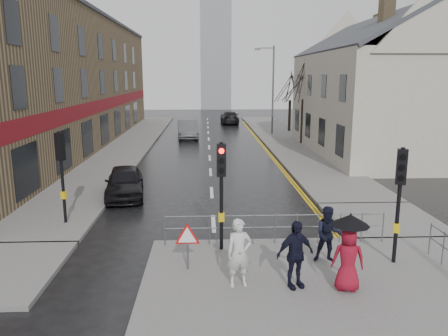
{
  "coord_description": "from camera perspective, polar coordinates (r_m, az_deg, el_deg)",
  "views": [
    {
      "loc": [
        -0.27,
        -12.7,
        5.48
      ],
      "look_at": [
        0.43,
        3.71,
        2.0
      ],
      "focal_mm": 35.0,
      "sensor_mm": 36.0,
      "label": 1
    }
  ],
  "objects": [
    {
      "name": "pedestrian_b",
      "position": [
        13.14,
        13.49,
        -8.44
      ],
      "size": [
        0.9,
        0.75,
        1.66
      ],
      "primitive_type": "imported",
      "rotation": [
        0.0,
        0.0,
        -0.15
      ],
      "color": "black",
      "rests_on": "near_pavement"
    },
    {
      "name": "traffic_signal_near_left",
      "position": [
        13.25,
        -0.35,
        -1.22
      ],
      "size": [
        0.28,
        0.27,
        3.4
      ],
      "color": "black",
      "rests_on": "near_pavement"
    },
    {
      "name": "left_pavement",
      "position": [
        36.64,
        -12.22,
        3.21
      ],
      "size": [
        4.0,
        44.0,
        0.14
      ],
      "primitive_type": "cube",
      "color": "#605E5B",
      "rests_on": "ground"
    },
    {
      "name": "car_mid",
      "position": [
        39.08,
        -4.74,
        5.07
      ],
      "size": [
        2.1,
        5.06,
        1.63
      ],
      "primitive_type": "imported",
      "rotation": [
        0.0,
        0.0,
        0.08
      ],
      "color": "#4C4D51",
      "rests_on": "ground"
    },
    {
      "name": "street_lamp",
      "position": [
        41.16,
        6.18,
        10.83
      ],
      "size": [
        1.83,
        0.25,
        8.0
      ],
      "color": "#595B5E",
      "rests_on": "right_pavement"
    },
    {
      "name": "near_pavement",
      "position": [
        11.16,
        15.67,
        -17.52
      ],
      "size": [
        10.0,
        9.0,
        0.14
      ],
      "primitive_type": "cube",
      "color": "#605E5B",
      "rests_on": "ground"
    },
    {
      "name": "ground",
      "position": [
        13.83,
        -1.15,
        -11.38
      ],
      "size": [
        120.0,
        120.0,
        0.0
      ],
      "primitive_type": "plane",
      "color": "black",
      "rests_on": "ground"
    },
    {
      "name": "car_far",
      "position": [
        50.9,
        0.74,
        6.6
      ],
      "size": [
        2.05,
        4.94,
        1.43
      ],
      "primitive_type": "imported",
      "rotation": [
        0.0,
        0.0,
        3.15
      ],
      "color": "black",
      "rests_on": "ground"
    },
    {
      "name": "building_left_terrace",
      "position": [
        36.63,
        -21.49,
        10.41
      ],
      "size": [
        8.0,
        42.0,
        10.0
      ],
      "primitive_type": "cube",
      "color": "#7A6546",
      "rests_on": "ground"
    },
    {
      "name": "church_tower",
      "position": [
        74.8,
        -1.11,
        14.67
      ],
      "size": [
        5.0,
        5.0,
        18.0
      ],
      "primitive_type": "cube",
      "color": "gray",
      "rests_on": "ground"
    },
    {
      "name": "traffic_signal_near_right",
      "position": [
        13.26,
        22.01,
        -2.1
      ],
      "size": [
        0.34,
        0.33,
        3.4
      ],
      "color": "black",
      "rests_on": "near_pavement"
    },
    {
      "name": "right_pavement",
      "position": [
        38.68,
        7.68,
        3.82
      ],
      "size": [
        4.0,
        40.0,
        0.14
      ],
      "primitive_type": "cube",
      "color": "#605E5B",
      "rests_on": "ground"
    },
    {
      "name": "traffic_signal_far_left",
      "position": [
        16.82,
        -20.51,
        0.85
      ],
      "size": [
        0.34,
        0.33,
        3.4
      ],
      "color": "black",
      "rests_on": "left_pavement"
    },
    {
      "name": "guard_railing_front",
      "position": [
        14.25,
        6.7,
        -7.04
      ],
      "size": [
        7.14,
        0.04,
        1.0
      ],
      "color": "#595B5E",
      "rests_on": "near_pavement"
    },
    {
      "name": "pedestrian_with_umbrella",
      "position": [
        11.5,
        15.98,
        -10.12
      ],
      "size": [
        0.96,
        0.96,
        2.01
      ],
      "color": "maroon",
      "rests_on": "near_pavement"
    },
    {
      "name": "building_right_cream",
      "position": [
        33.07,
        19.66,
        10.08
      ],
      "size": [
        9.0,
        16.4,
        10.1
      ],
      "color": "beige",
      "rests_on": "ground"
    },
    {
      "name": "tree_near",
      "position": [
        35.56,
        10.38,
        11.23
      ],
      "size": [
        2.4,
        2.4,
        6.58
      ],
      "color": "black",
      "rests_on": "right_pavement"
    },
    {
      "name": "pavement_bridge_right",
      "position": [
        17.93,
        20.0,
        -6.34
      ],
      "size": [
        4.0,
        4.2,
        0.14
      ],
      "primitive_type": "cube",
      "color": "#605E5B",
      "rests_on": "ground"
    },
    {
      "name": "car_parked",
      "position": [
        20.52,
        -12.85,
        -1.79
      ],
      "size": [
        2.23,
        4.34,
        1.42
      ],
      "primitive_type": "imported",
      "rotation": [
        0.0,
        0.0,
        0.14
      ],
      "color": "black",
      "rests_on": "ground"
    },
    {
      "name": "pedestrian_d",
      "position": [
        11.45,
        9.27,
        -11.06
      ],
      "size": [
        1.13,
        0.76,
        1.78
      ],
      "primitive_type": "imported",
      "rotation": [
        0.0,
        0.0,
        0.34
      ],
      "color": "black",
      "rests_on": "near_pavement"
    },
    {
      "name": "tree_far",
      "position": [
        43.5,
        8.67,
        10.45
      ],
      "size": [
        2.4,
        2.4,
        5.64
      ],
      "color": "black",
      "rests_on": "right_pavement"
    },
    {
      "name": "warning_sign",
      "position": [
        12.33,
        -4.81,
        -9.18
      ],
      "size": [
        0.8,
        0.07,
        1.35
      ],
      "color": "#595B5E",
      "rests_on": "near_pavement"
    },
    {
      "name": "pedestrian_a",
      "position": [
        11.38,
        2.0,
        -11.03
      ],
      "size": [
        0.71,
        0.52,
        1.79
      ],
      "primitive_type": "imported",
      "rotation": [
        0.0,
        0.0,
        0.15
      ],
      "color": "silver",
      "rests_on": "near_pavement"
    }
  ]
}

